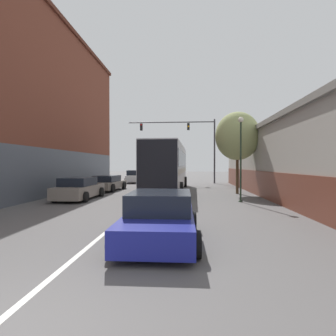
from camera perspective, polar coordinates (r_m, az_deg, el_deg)
name	(u,v)px	position (r m, az deg, el deg)	size (l,w,h in m)	color
lane_center_line	(151,195)	(18.65, -3.81, -5.85)	(0.14, 43.85, 0.01)	silver
bus	(168,166)	(21.27, -0.01, 0.51)	(3.08, 12.48, 3.68)	#B7B7BC
hatchback_foreground	(160,218)	(7.48, -1.81, -10.78)	(2.17, 4.04, 1.36)	navy
parked_car_left_near	(108,183)	(22.23, -12.97, -3.24)	(2.29, 4.61, 1.26)	slate
parked_car_left_mid	(79,189)	(17.15, -18.75, -4.29)	(2.06, 4.50, 1.36)	slate
parked_car_left_far	(134,177)	(31.50, -7.45, -1.91)	(2.27, 4.46, 1.48)	silver
traffic_signal_gantry	(189,137)	(30.44, 4.59, 6.83)	(10.05, 0.36, 7.35)	#333338
street_lamp	(241,154)	(15.55, 15.55, 2.92)	(0.30, 0.30, 4.87)	#233323
street_tree_near	(237,136)	(20.02, 14.87, 6.72)	(3.22, 2.89, 6.01)	#4C3823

